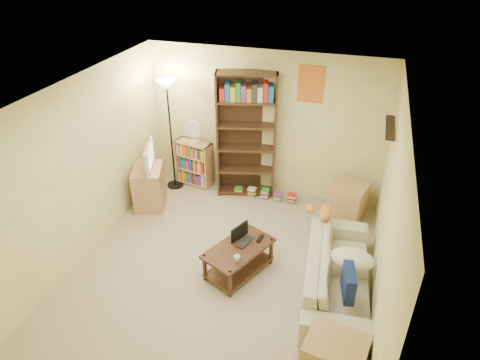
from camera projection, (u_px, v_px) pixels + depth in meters
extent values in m
plane|color=tan|center=(222.00, 270.00, 5.93)|extent=(4.50, 4.50, 0.00)
cube|color=#FFF4AB|center=(264.00, 125.00, 7.15)|extent=(4.00, 0.04, 2.50)
cube|color=#FFF4AB|center=(127.00, 337.00, 3.45)|extent=(4.00, 0.04, 2.50)
cube|color=#FFF4AB|center=(81.00, 171.00, 5.80)|extent=(0.04, 4.50, 2.50)
cube|color=#FFF4AB|center=(388.00, 222.00, 4.79)|extent=(0.04, 4.50, 2.50)
cube|color=white|center=(217.00, 97.00, 4.66)|extent=(4.00, 4.50, 0.04)
cube|color=red|center=(311.00, 84.00, 6.56)|extent=(0.40, 0.02, 0.58)
cube|color=black|center=(390.00, 127.00, 5.57)|extent=(0.12, 0.80, 0.03)
imported|color=beige|center=(338.00, 273.00, 5.45)|extent=(2.19, 1.15, 0.60)
cube|color=navy|center=(349.00, 283.00, 4.92)|extent=(0.19, 0.41, 0.35)
ellipsoid|color=silver|center=(352.00, 259.00, 5.35)|extent=(0.55, 0.39, 0.24)
ellipsoid|color=orange|center=(326.00, 212.00, 5.96)|extent=(0.39, 0.20, 0.15)
sphere|color=orange|center=(310.00, 209.00, 5.99)|extent=(0.13, 0.13, 0.13)
cube|color=#3F2018|center=(239.00, 248.00, 5.70)|extent=(0.89, 1.10, 0.04)
cube|color=#3F2018|center=(239.00, 267.00, 5.87)|extent=(0.84, 1.04, 0.03)
cube|color=#3F2018|center=(205.00, 268.00, 5.66)|extent=(0.04, 0.04, 0.43)
cube|color=#3F2018|center=(230.00, 284.00, 5.40)|extent=(0.04, 0.04, 0.43)
cube|color=#3F2018|center=(246.00, 238.00, 6.20)|extent=(0.04, 0.04, 0.43)
cube|color=#3F2018|center=(271.00, 251.00, 5.94)|extent=(0.04, 0.04, 0.43)
imported|color=black|center=(247.00, 243.00, 5.75)|extent=(0.39, 0.34, 0.02)
cube|color=white|center=(240.00, 232.00, 5.77)|extent=(0.14, 0.30, 0.21)
imported|color=white|center=(237.00, 258.00, 5.44)|extent=(0.09, 0.09, 0.08)
cube|color=black|center=(260.00, 239.00, 5.83)|extent=(0.07, 0.18, 0.02)
cube|color=tan|center=(149.00, 187.00, 7.17)|extent=(0.66, 0.77, 0.70)
imported|color=black|center=(145.00, 157.00, 6.88)|extent=(0.79, 0.56, 0.42)
cube|color=#412719|center=(246.00, 137.00, 7.13)|extent=(1.03, 0.56, 2.18)
cube|color=tan|center=(194.00, 163.00, 7.72)|extent=(0.70, 0.38, 0.85)
cylinder|color=silver|center=(195.00, 142.00, 7.46)|extent=(0.17, 0.17, 0.04)
cylinder|color=silver|center=(194.00, 137.00, 7.41)|extent=(0.02, 0.02, 0.17)
cylinder|color=silver|center=(193.00, 129.00, 7.31)|extent=(0.30, 0.06, 0.30)
cylinder|color=black|center=(175.00, 185.00, 7.86)|extent=(0.29, 0.29, 0.03)
cylinder|color=black|center=(171.00, 139.00, 7.39)|extent=(0.03, 0.03, 1.87)
cone|color=#FFE7C6|center=(166.00, 84.00, 6.89)|extent=(0.34, 0.34, 0.15)
cube|color=tan|center=(347.00, 202.00, 6.86)|extent=(0.65, 0.65, 0.60)
cube|color=tan|center=(334.00, 359.00, 4.42)|extent=(0.69, 0.61, 0.51)
cube|color=red|center=(239.00, 190.00, 7.60)|extent=(0.15, 0.12, 0.13)
cube|color=#1966B2|center=(252.00, 192.00, 7.53)|extent=(0.15, 0.12, 0.16)
cube|color=gold|center=(265.00, 193.00, 7.46)|extent=(0.15, 0.12, 0.19)
cube|color=#268C33|center=(278.00, 197.00, 7.41)|extent=(0.15, 0.12, 0.15)
cube|color=#7F338C|center=(292.00, 198.00, 7.34)|extent=(0.15, 0.12, 0.17)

